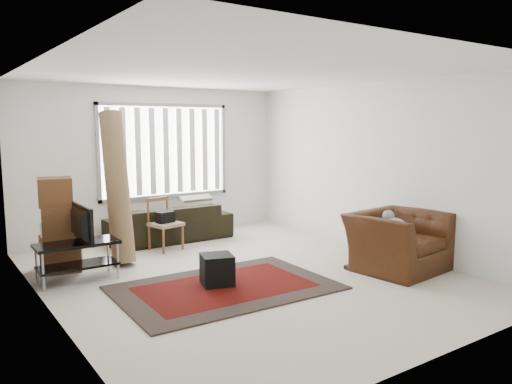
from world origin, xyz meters
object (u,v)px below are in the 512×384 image
Objects in this scene: moving_boxes at (59,228)px; side_chair at (165,221)px; sofa at (169,217)px; armchair at (398,237)px; tv_stand at (77,253)px.

side_chair is at bearing 9.05° from moving_boxes.
sofa is 1.58× the size of armchair.
armchair reaches higher than side_chair.
sofa is at bearing 21.99° from moving_boxes.
moving_boxes is 1.73m from side_chair.
side_chair is (1.70, 0.27, -0.14)m from moving_boxes.
moving_boxes is 0.61× the size of sofa.
sofa is at bearing 112.01° from armchair.
moving_boxes reaches higher than armchair.
armchair is (2.21, -2.92, -0.00)m from side_chair.
sofa is at bearing 46.22° from side_chair.
moving_boxes reaches higher than sofa.
armchair is (1.87, -3.47, 0.05)m from sofa.
armchair reaches higher than sofa.
tv_stand is 2.44m from sofa.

